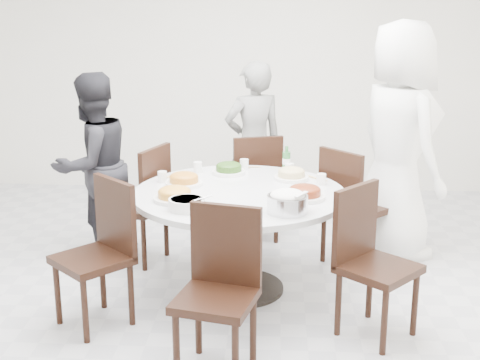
# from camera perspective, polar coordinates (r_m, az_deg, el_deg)

# --- Properties ---
(floor) EXTENTS (6.00, 6.00, 0.01)m
(floor) POSITION_cam_1_polar(r_m,az_deg,el_deg) (4.65, -0.71, -11.12)
(floor) COLOR silver
(floor) RESTS_ON ground
(wall_back) EXTENTS (6.00, 0.01, 2.80)m
(wall_back) POSITION_cam_1_polar(r_m,az_deg,el_deg) (7.18, 0.95, 10.13)
(wall_back) COLOR white
(wall_back) RESTS_ON ground
(dining_table) EXTENTS (1.50, 1.50, 0.75)m
(dining_table) POSITION_cam_1_polar(r_m,az_deg,el_deg) (4.81, -0.03, -5.27)
(dining_table) COLOR silver
(dining_table) RESTS_ON floor
(chair_ne) EXTENTS (0.59, 0.59, 0.95)m
(chair_ne) POSITION_cam_1_polar(r_m,az_deg,el_deg) (5.34, 9.80, -2.21)
(chair_ne) COLOR black
(chair_ne) RESTS_ON floor
(chair_n) EXTENTS (0.52, 0.52, 0.95)m
(chair_n) POSITION_cam_1_polar(r_m,az_deg,el_deg) (5.80, 1.06, -0.52)
(chair_n) COLOR black
(chair_n) RESTS_ON floor
(chair_nw) EXTENTS (0.54, 0.54, 0.95)m
(chair_nw) POSITION_cam_1_polar(r_m,az_deg,el_deg) (5.39, -8.88, -2.00)
(chair_nw) COLOR black
(chair_nw) RESTS_ON floor
(chair_sw) EXTENTS (0.59, 0.59, 0.95)m
(chair_sw) POSITION_cam_1_polar(r_m,az_deg,el_deg) (4.39, -12.53, -6.38)
(chair_sw) COLOR black
(chair_sw) RESTS_ON floor
(chair_s) EXTENTS (0.51, 0.51, 0.95)m
(chair_s) POSITION_cam_1_polar(r_m,az_deg,el_deg) (3.76, -2.12, -9.87)
(chair_s) COLOR black
(chair_s) RESTS_ON floor
(chair_se) EXTENTS (0.59, 0.59, 0.95)m
(chair_se) POSITION_cam_1_polar(r_m,az_deg,el_deg) (4.24, 11.76, -7.13)
(chair_se) COLOR black
(chair_se) RESTS_ON floor
(diner_right) EXTENTS (0.94, 1.10, 1.91)m
(diner_right) POSITION_cam_1_polar(r_m,az_deg,el_deg) (5.47, 13.36, 3.20)
(diner_right) COLOR white
(diner_right) RESTS_ON floor
(diner_middle) EXTENTS (0.65, 0.55, 1.52)m
(diner_middle) POSITION_cam_1_polar(r_m,az_deg,el_deg) (6.11, 1.16, 3.06)
(diner_middle) COLOR black
(diner_middle) RESTS_ON floor
(diner_left) EXTENTS (0.89, 0.92, 1.50)m
(diner_left) POSITION_cam_1_polar(r_m,az_deg,el_deg) (5.52, -12.45, 1.21)
(diner_left) COLOR black
(diner_left) RESTS_ON floor
(dish_greens) EXTENTS (0.25, 0.25, 0.07)m
(dish_greens) POSITION_cam_1_polar(r_m,az_deg,el_deg) (5.14, -0.96, 0.88)
(dish_greens) COLOR white
(dish_greens) RESTS_ON dining_table
(dish_pale) EXTENTS (0.26, 0.26, 0.07)m
(dish_pale) POSITION_cam_1_polar(r_m,az_deg,el_deg) (5.00, 4.40, 0.43)
(dish_pale) COLOR white
(dish_pale) RESTS_ON dining_table
(dish_orange) EXTENTS (0.27, 0.27, 0.07)m
(dish_orange) POSITION_cam_1_polar(r_m,az_deg,el_deg) (4.85, -4.80, -0.02)
(dish_orange) COLOR white
(dish_orange) RESTS_ON dining_table
(dish_redbrown) EXTENTS (0.28, 0.28, 0.07)m
(dish_redbrown) POSITION_cam_1_polar(r_m,az_deg,el_deg) (4.54, 5.53, -1.17)
(dish_redbrown) COLOR white
(dish_redbrown) RESTS_ON dining_table
(dish_tofu) EXTENTS (0.29, 0.29, 0.07)m
(dish_tofu) POSITION_cam_1_polar(r_m,az_deg,el_deg) (4.50, -5.60, -1.30)
(dish_tofu) COLOR white
(dish_tofu) RESTS_ON dining_table
(rice_bowl) EXTENTS (0.26, 0.26, 0.11)m
(rice_bowl) POSITION_cam_1_polar(r_m,az_deg,el_deg) (4.24, 4.06, -2.05)
(rice_bowl) COLOR silver
(rice_bowl) RESTS_ON dining_table
(soup_bowl) EXTENTS (0.24, 0.24, 0.07)m
(soup_bowl) POSITION_cam_1_polar(r_m,az_deg,el_deg) (4.31, -4.56, -2.06)
(soup_bowl) COLOR white
(soup_bowl) RESTS_ON dining_table
(beverage_bottle) EXTENTS (0.06, 0.06, 0.21)m
(beverage_bottle) POSITION_cam_1_polar(r_m,az_deg,el_deg) (5.17, 3.99, 1.76)
(beverage_bottle) COLOR #2B6C33
(beverage_bottle) RESTS_ON dining_table
(tea_cups) EXTENTS (0.07, 0.07, 0.08)m
(tea_cups) POSITION_cam_1_polar(r_m,az_deg,el_deg) (5.30, 0.78, 1.43)
(tea_cups) COLOR white
(tea_cups) RESTS_ON dining_table
(chopsticks) EXTENTS (0.24, 0.04, 0.01)m
(chopsticks) POSITION_cam_1_polar(r_m,az_deg,el_deg) (5.29, 0.58, 1.03)
(chopsticks) COLOR tan
(chopsticks) RESTS_ON dining_table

